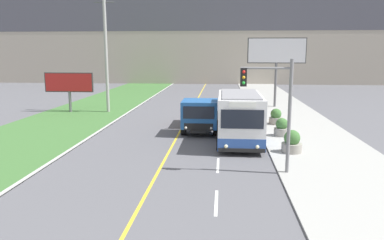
{
  "coord_description": "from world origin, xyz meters",
  "views": [
    {
      "loc": [
        2.92,
        -5.24,
        5.48
      ],
      "look_at": [
        1.1,
        16.94,
        1.4
      ],
      "focal_mm": 35.0,
      "sensor_mm": 36.0,
      "label": 1
    }
  ],
  "objects_px": {
    "utility_pole_far": "(106,50)",
    "traffic_light_mast": "(274,101)",
    "planter_round_near": "(292,143)",
    "billboard_large": "(277,53)",
    "planter_round_third": "(276,117)",
    "billboard_small": "(69,84)",
    "dump_truck": "(201,115)",
    "city_bus": "(240,118)",
    "planter_round_second": "(282,128)"
  },
  "relations": [
    {
      "from": "utility_pole_far",
      "to": "traffic_light_mast",
      "type": "xyz_separation_m",
      "value": [
        12.71,
        -16.6,
        -2.26
      ]
    },
    {
      "from": "planter_round_near",
      "to": "billboard_large",
      "type": "bearing_deg",
      "value": 85.38
    },
    {
      "from": "traffic_light_mast",
      "to": "planter_round_third",
      "type": "relative_size",
      "value": 4.39
    },
    {
      "from": "traffic_light_mast",
      "to": "billboard_small",
      "type": "bearing_deg",
      "value": 134.8
    },
    {
      "from": "traffic_light_mast",
      "to": "planter_round_near",
      "type": "height_order",
      "value": "traffic_light_mast"
    },
    {
      "from": "dump_truck",
      "to": "traffic_light_mast",
      "type": "relative_size",
      "value": 1.25
    },
    {
      "from": "city_bus",
      "to": "dump_truck",
      "type": "distance_m",
      "value": 4.13
    },
    {
      "from": "dump_truck",
      "to": "planter_round_third",
      "type": "relative_size",
      "value": 5.48
    },
    {
      "from": "billboard_small",
      "to": "city_bus",
      "type": "bearing_deg",
      "value": -35.75
    },
    {
      "from": "city_bus",
      "to": "planter_round_near",
      "type": "xyz_separation_m",
      "value": [
        2.75,
        -2.01,
        -0.93
      ]
    },
    {
      "from": "utility_pole_far",
      "to": "billboard_small",
      "type": "relative_size",
      "value": 2.48
    },
    {
      "from": "traffic_light_mast",
      "to": "dump_truck",
      "type": "bearing_deg",
      "value": 113.19
    },
    {
      "from": "utility_pole_far",
      "to": "traffic_light_mast",
      "type": "relative_size",
      "value": 2.14
    },
    {
      "from": "city_bus",
      "to": "dump_truck",
      "type": "bearing_deg",
      "value": 127.95
    },
    {
      "from": "traffic_light_mast",
      "to": "billboard_small",
      "type": "distance_m",
      "value": 22.95
    },
    {
      "from": "billboard_large",
      "to": "billboard_small",
      "type": "height_order",
      "value": "billboard_large"
    },
    {
      "from": "dump_truck",
      "to": "planter_round_near",
      "type": "relative_size",
      "value": 5.24
    },
    {
      "from": "city_bus",
      "to": "billboard_large",
      "type": "height_order",
      "value": "billboard_large"
    },
    {
      "from": "city_bus",
      "to": "planter_round_near",
      "type": "bearing_deg",
      "value": -36.18
    },
    {
      "from": "billboard_large",
      "to": "billboard_small",
      "type": "distance_m",
      "value": 19.82
    },
    {
      "from": "billboard_large",
      "to": "planter_round_near",
      "type": "xyz_separation_m",
      "value": [
        -1.4,
        -17.36,
        -4.7
      ]
    },
    {
      "from": "utility_pole_far",
      "to": "planter_round_near",
      "type": "height_order",
      "value": "utility_pole_far"
    },
    {
      "from": "dump_truck",
      "to": "planter_round_second",
      "type": "distance_m",
      "value": 5.52
    },
    {
      "from": "city_bus",
      "to": "planter_round_second",
      "type": "distance_m",
      "value": 3.61
    },
    {
      "from": "utility_pole_far",
      "to": "planter_round_second",
      "type": "xyz_separation_m",
      "value": [
        14.31,
        -9.03,
        -4.99
      ]
    },
    {
      "from": "billboard_large",
      "to": "planter_round_third",
      "type": "bearing_deg",
      "value": -97.1
    },
    {
      "from": "traffic_light_mast",
      "to": "billboard_small",
      "type": "height_order",
      "value": "traffic_light_mast"
    },
    {
      "from": "traffic_light_mast",
      "to": "planter_round_second",
      "type": "relative_size",
      "value": 4.4
    },
    {
      "from": "utility_pole_far",
      "to": "planter_round_third",
      "type": "bearing_deg",
      "value": -19.0
    },
    {
      "from": "utility_pole_far",
      "to": "planter_round_second",
      "type": "bearing_deg",
      "value": -32.27
    },
    {
      "from": "city_bus",
      "to": "planter_round_third",
      "type": "height_order",
      "value": "city_bus"
    },
    {
      "from": "billboard_large",
      "to": "planter_round_third",
      "type": "xyz_separation_m",
      "value": [
        -1.15,
        -9.26,
        -4.72
      ]
    },
    {
      "from": "city_bus",
      "to": "planter_round_near",
      "type": "distance_m",
      "value": 3.54
    },
    {
      "from": "traffic_light_mast",
      "to": "planter_round_near",
      "type": "bearing_deg",
      "value": 66.51
    },
    {
      "from": "city_bus",
      "to": "traffic_light_mast",
      "type": "distance_m",
      "value": 5.93
    },
    {
      "from": "billboard_small",
      "to": "utility_pole_far",
      "type": "bearing_deg",
      "value": 5.3
    },
    {
      "from": "utility_pole_far",
      "to": "billboard_large",
      "type": "bearing_deg",
      "value": 15.3
    },
    {
      "from": "traffic_light_mast",
      "to": "planter_round_second",
      "type": "height_order",
      "value": "traffic_light_mast"
    },
    {
      "from": "dump_truck",
      "to": "planter_round_third",
      "type": "distance_m",
      "value": 6.25
    },
    {
      "from": "billboard_small",
      "to": "planter_round_second",
      "type": "xyz_separation_m",
      "value": [
        17.76,
        -8.71,
        -2.03
      ]
    },
    {
      "from": "billboard_large",
      "to": "planter_round_third",
      "type": "height_order",
      "value": "billboard_large"
    },
    {
      "from": "planter_round_second",
      "to": "city_bus",
      "type": "bearing_deg",
      "value": -144.22
    },
    {
      "from": "dump_truck",
      "to": "billboard_small",
      "type": "height_order",
      "value": "billboard_small"
    },
    {
      "from": "dump_truck",
      "to": "utility_pole_far",
      "type": "height_order",
      "value": "utility_pole_far"
    },
    {
      "from": "planter_round_second",
      "to": "utility_pole_far",
      "type": "bearing_deg",
      "value": 147.73
    },
    {
      "from": "utility_pole_far",
      "to": "city_bus",
      "type": "bearing_deg",
      "value": -43.95
    },
    {
      "from": "billboard_small",
      "to": "planter_round_second",
      "type": "height_order",
      "value": "billboard_small"
    },
    {
      "from": "planter_round_near",
      "to": "billboard_small",
      "type": "bearing_deg",
      "value": 144.19
    },
    {
      "from": "utility_pole_far",
      "to": "planter_round_near",
      "type": "distance_m",
      "value": 19.96
    },
    {
      "from": "utility_pole_far",
      "to": "billboard_small",
      "type": "bearing_deg",
      "value": -174.7
    }
  ]
}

